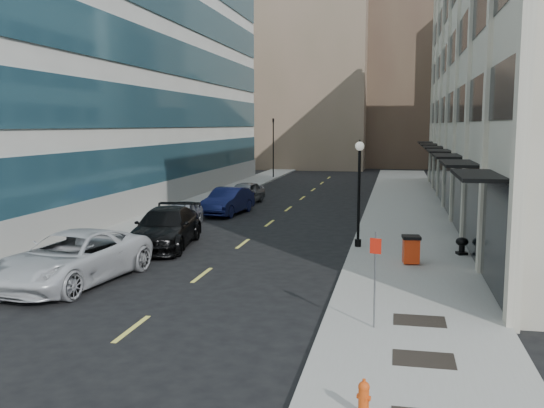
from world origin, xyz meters
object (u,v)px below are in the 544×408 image
at_px(car_blue_sedan, 228,201).
at_px(urn_planter, 462,244).
at_px(traffic_signal, 273,122).
at_px(car_black_pickup, 165,228).
at_px(sign_post, 375,267).
at_px(car_white_van, 73,258).
at_px(car_silver_sedan, 182,214).
at_px(car_grey_sedan, 244,193).
at_px(trash_bin, 411,249).
at_px(lamppost, 359,184).
at_px(fire_hydrant, 364,398).

distance_m(car_blue_sedan, urn_planter, 16.19).
xyz_separation_m(traffic_signal, car_blue_sedan, (2.30, -25.19, -4.90)).
distance_m(car_black_pickup, sign_post, 13.58).
bearing_deg(car_white_van, car_silver_sedan, 99.85).
xyz_separation_m(sign_post, urn_planter, (3.20, 9.91, -1.20)).
bearing_deg(sign_post, car_grey_sedan, 127.16).
bearing_deg(urn_planter, trash_bin, -134.41).
height_order(trash_bin, lamppost, lamppost).
bearing_deg(trash_bin, car_grey_sedan, 115.96).
height_order(car_silver_sedan, lamppost, lamppost).
distance_m(fire_hydrant, lamppost, 15.94).
bearing_deg(car_grey_sedan, car_white_van, -84.00).
bearing_deg(fire_hydrant, car_white_van, 161.13).
relative_size(trash_bin, sign_post, 0.43).
bearing_deg(lamppost, sign_post, -84.15).
bearing_deg(car_blue_sedan, car_black_pickup, -82.88).
bearing_deg(sign_post, urn_planter, 87.71).
relative_size(traffic_signal, car_grey_sedan, 1.55).
bearing_deg(car_silver_sedan, traffic_signal, 88.41).
height_order(fire_hydrant, urn_planter, urn_planter).
distance_m(traffic_signal, car_silver_sedan, 30.49).
distance_m(traffic_signal, lamppost, 36.05).
distance_m(car_black_pickup, fire_hydrant, 17.44).
height_order(car_black_pickup, sign_post, sign_post).
xyz_separation_m(traffic_signal, car_black_pickup, (2.30, -35.44, -4.85)).
xyz_separation_m(fire_hydrant, sign_post, (0.00, 4.99, 1.30)).
bearing_deg(car_silver_sedan, urn_planter, -23.47).
distance_m(fire_hydrant, trash_bin, 12.82).
height_order(car_black_pickup, car_silver_sedan, car_black_pickup).
bearing_deg(car_grey_sedan, urn_planter, -41.48).
distance_m(car_blue_sedan, trash_bin, 16.11).
bearing_deg(urn_planter, fire_hydrant, -102.12).
distance_m(sign_post, urn_planter, 10.49).
xyz_separation_m(car_grey_sedan, trash_bin, (10.94, -17.11, -0.03)).
distance_m(car_blue_sedan, car_grey_sedan, 5.07).
xyz_separation_m(lamppost, sign_post, (1.10, -10.73, -1.12)).
xyz_separation_m(car_blue_sedan, trash_bin, (10.70, -12.05, -0.07)).
bearing_deg(car_white_van, trash_bin, 30.42).
bearing_deg(car_white_van, car_grey_sedan, 96.43).
bearing_deg(car_grey_sedan, trash_bin, -49.93).
bearing_deg(car_silver_sedan, fire_hydrant, -65.23).
distance_m(traffic_signal, fire_hydrant, 51.66).
height_order(car_silver_sedan, car_blue_sedan, car_blue_sedan).
distance_m(car_grey_sedan, fire_hydrant, 31.46).
bearing_deg(lamppost, car_silver_sedan, 156.47).
relative_size(lamppost, sign_post, 1.83).
bearing_deg(car_silver_sedan, sign_post, -57.82).
bearing_deg(car_silver_sedan, car_black_pickup, -81.07).
bearing_deg(sign_post, car_blue_sedan, 131.44).
height_order(car_grey_sedan, trash_bin, car_grey_sedan).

